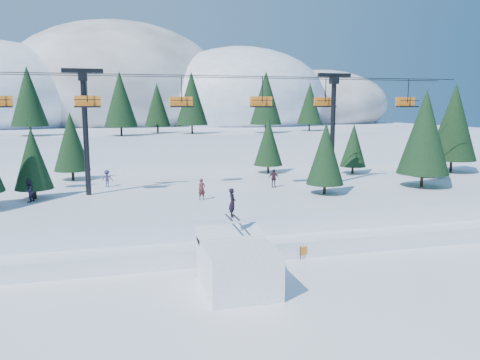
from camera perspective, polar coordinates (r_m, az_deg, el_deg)
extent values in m
plane|color=white|center=(25.16, 1.67, -14.00)|extent=(160.00, 160.00, 0.00)
cube|color=white|center=(41.63, -5.38, -2.89)|extent=(70.00, 22.00, 2.50)
cube|color=white|center=(32.27, -2.40, -7.69)|extent=(70.00, 6.00, 1.10)
cube|color=white|center=(90.68, -10.66, 4.60)|extent=(110.00, 60.00, 6.00)
ellipsoid|color=#605B59|center=(100.24, -14.75, 10.75)|extent=(44.00, 39.60, 26.40)
ellipsoid|color=white|center=(95.42, 0.10, 10.04)|extent=(34.00, 30.60, 19.72)
ellipsoid|color=#605B59|center=(107.84, 9.71, 9.11)|extent=(30.00, 27.00, 15.00)
cylinder|color=black|center=(62.07, -14.25, 5.78)|extent=(0.26, 0.26, 1.14)
cone|color=#1B3C1D|center=(61.99, -14.40, 9.53)|extent=(4.23, 4.23, 6.99)
cylinder|color=black|center=(65.26, -5.86, 6.17)|extent=(0.26, 0.26, 1.18)
cone|color=#1B3C1D|center=(65.18, -5.92, 9.87)|extent=(4.38, 4.38, 7.24)
cylinder|color=black|center=(66.73, 3.14, 6.28)|extent=(0.26, 0.26, 1.21)
cone|color=#1B3C1D|center=(66.66, 3.17, 9.99)|extent=(4.49, 4.49, 7.42)
cylinder|color=black|center=(65.68, -24.16, 5.47)|extent=(0.26, 0.26, 1.23)
cone|color=#1B3C1D|center=(65.61, -24.41, 9.29)|extent=(4.56, 4.56, 7.54)
cylinder|color=black|center=(72.85, 8.43, 6.36)|extent=(0.26, 0.26, 1.02)
cone|color=#1B3C1D|center=(72.78, 8.50, 9.21)|extent=(3.77, 3.77, 6.24)
cylinder|color=black|center=(67.18, -9.99, 6.08)|extent=(0.26, 0.26, 0.97)
cone|color=#1B3C1D|center=(67.09, -10.07, 9.04)|extent=(3.61, 3.61, 5.97)
cube|color=white|center=(25.56, -0.27, -10.60)|extent=(3.70, 4.57, 2.50)
cube|color=white|center=(26.98, -1.33, -6.63)|extent=(3.70, 1.60, 0.89)
imported|color=black|center=(26.20, -0.95, -2.78)|extent=(0.55, 0.69, 1.65)
cube|color=black|center=(26.34, -1.37, -4.58)|extent=(0.11, 1.65, 0.03)
cube|color=black|center=(26.44, -0.52, -4.53)|extent=(0.11, 1.65, 0.03)
cylinder|color=black|center=(40.32, -18.29, 5.27)|extent=(0.44, 0.44, 10.00)
cube|color=black|center=(40.34, -18.66, 12.52)|extent=(3.20, 0.35, 0.35)
cube|color=black|center=(40.32, -18.63, 11.88)|extent=(0.70, 0.70, 0.70)
cylinder|color=black|center=(44.78, 11.22, 5.90)|extent=(0.44, 0.44, 10.00)
cube|color=black|center=(44.80, 11.42, 12.42)|extent=(3.20, 0.35, 0.35)
cube|color=black|center=(44.77, 11.40, 11.85)|extent=(0.70, 0.70, 0.70)
cylinder|color=black|center=(40.00, -2.44, 12.58)|extent=(46.00, 0.06, 0.06)
cylinder|color=black|center=(42.34, -3.15, 12.38)|extent=(46.00, 0.06, 0.06)
cylinder|color=black|center=(39.06, -18.18, 10.61)|extent=(0.08, 0.08, 2.20)
cube|color=black|center=(39.04, -18.08, 8.48)|extent=(2.00, 0.75, 0.12)
cube|color=orange|center=(39.42, -18.08, 9.14)|extent=(2.00, 0.10, 0.85)
cylinder|color=black|center=(38.69, -18.14, 9.29)|extent=(2.00, 0.06, 0.06)
cylinder|color=black|center=(41.79, -7.14, 10.86)|extent=(0.08, 0.08, 2.20)
cube|color=black|center=(41.77, -7.10, 8.87)|extent=(2.00, 0.75, 0.12)
cube|color=orange|center=(42.15, -7.18, 9.48)|extent=(2.00, 0.10, 0.85)
cylinder|color=black|center=(41.43, -7.05, 9.63)|extent=(2.00, 0.06, 0.06)
cylinder|color=black|center=(40.91, 2.75, 10.95)|extent=(0.08, 0.08, 2.20)
cube|color=black|center=(40.88, 2.73, 8.92)|extent=(2.00, 0.75, 0.12)
cube|color=orange|center=(41.25, 2.58, 9.55)|extent=(2.00, 0.10, 0.85)
cylinder|color=black|center=(40.55, 2.89, 9.70)|extent=(2.00, 0.06, 0.06)
cylinder|color=black|center=(45.71, 10.40, 10.62)|extent=(0.08, 0.08, 2.20)
cube|color=black|center=(45.69, 10.35, 8.81)|extent=(2.00, 0.75, 0.12)
cube|color=orange|center=(46.03, 10.16, 9.37)|extent=(2.00, 0.10, 0.85)
cylinder|color=black|center=(45.37, 10.56, 9.49)|extent=(2.00, 0.06, 0.06)
cylinder|color=black|center=(47.24, 19.82, 10.19)|extent=(0.08, 0.08, 2.20)
cube|color=black|center=(47.22, 19.73, 8.43)|extent=(2.00, 0.75, 0.12)
cube|color=orange|center=(47.53, 19.49, 8.99)|extent=(2.00, 0.10, 0.85)
cylinder|color=black|center=(46.93, 20.01, 9.09)|extent=(2.00, 0.06, 0.06)
cylinder|color=black|center=(45.70, 21.27, -0.02)|extent=(0.26, 0.26, 1.23)
cone|color=#1B3C1D|center=(45.26, 21.59, 5.48)|extent=(4.57, 4.57, 7.56)
cylinder|color=black|center=(52.35, 21.65, 0.97)|extent=(0.26, 0.26, 1.10)
cone|color=#1B3C1D|center=(51.98, 21.90, 5.26)|extent=(4.09, 4.09, 6.76)
cylinder|color=black|center=(57.21, 24.32, 1.58)|extent=(0.26, 0.26, 1.37)
cone|color=#1B3C1D|center=(56.85, 24.64, 6.47)|extent=(5.08, 5.08, 8.40)
cylinder|color=black|center=(52.63, 13.55, 1.21)|extent=(0.26, 0.26, 0.76)
cone|color=#1B3C1D|center=(52.34, 13.66, 4.14)|extent=(2.81, 2.81, 4.64)
cylinder|color=black|center=(49.57, -19.69, 0.57)|extent=(0.26, 0.26, 0.94)
cone|color=#1B3C1D|center=(49.21, -19.90, 4.45)|extent=(3.50, 3.50, 5.79)
cylinder|color=black|center=(51.59, 3.44, 1.35)|extent=(0.26, 0.26, 0.85)
cone|color=#1B3C1D|center=(51.27, 3.47, 4.69)|extent=(3.14, 3.14, 5.19)
cylinder|color=black|center=(40.68, -23.72, -1.55)|extent=(0.26, 0.26, 0.79)
cone|color=#1B3C1D|center=(40.29, -23.98, 2.42)|extent=(2.95, 2.95, 4.88)
cylinder|color=black|center=(39.89, 10.26, -1.08)|extent=(0.26, 0.26, 0.84)
cone|color=#1B3C1D|center=(39.48, 10.38, 3.20)|extent=(3.12, 3.12, 5.15)
imported|color=#1E3A25|center=(49.76, 9.74, 1.44)|extent=(0.69, 0.92, 1.70)
imported|color=#342957|center=(44.37, -15.90, 0.19)|extent=(1.02, 0.62, 1.53)
imported|color=#42232F|center=(42.43, 4.11, 0.22)|extent=(1.00, 0.45, 1.68)
imported|color=#542324|center=(36.83, -4.68, -1.15)|extent=(0.70, 0.55, 1.68)
imported|color=#2A2039|center=(39.34, -24.34, -1.22)|extent=(0.95, 1.04, 1.75)
cylinder|color=black|center=(30.71, 7.38, -8.84)|extent=(0.06, 0.06, 0.90)
cylinder|color=black|center=(32.58, 11.07, -7.88)|extent=(0.06, 0.06, 0.90)
cube|color=orange|center=(31.60, 9.29, -8.18)|extent=(2.65, 0.99, 0.55)
cylinder|color=black|center=(33.11, 15.06, -7.75)|extent=(0.06, 0.06, 0.90)
cylinder|color=black|center=(35.30, 17.86, -6.83)|extent=(0.06, 0.06, 0.90)
cube|color=orange|center=(34.17, 16.51, -7.12)|extent=(2.60, 1.10, 0.55)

